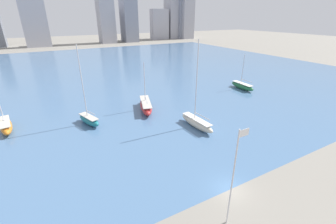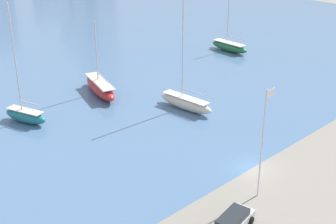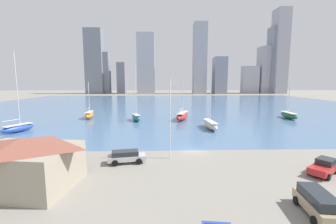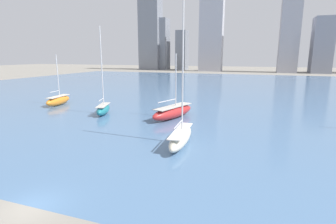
# 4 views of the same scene
# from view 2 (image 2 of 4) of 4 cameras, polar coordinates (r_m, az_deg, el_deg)

# --- Properties ---
(ground_plane) EXTENTS (500.00, 500.00, 0.00)m
(ground_plane) POSITION_cam_2_polar(r_m,az_deg,el_deg) (50.39, 10.18, -6.78)
(ground_plane) COLOR gray
(flag_pole) EXTENTS (1.24, 0.14, 10.88)m
(flag_pole) POSITION_cam_2_polar(r_m,az_deg,el_deg) (43.25, 11.48, -3.38)
(flag_pole) COLOR silver
(flag_pole) RESTS_ON ground_plane
(sailboat_teal) EXTENTS (3.75, 6.59, 15.14)m
(sailboat_teal) POSITION_cam_2_polar(r_m,az_deg,el_deg) (62.00, -16.99, -0.32)
(sailboat_teal) COLOR #1E757F
(sailboat_teal) RESTS_ON harbor_water
(sailboat_red) EXTENTS (5.43, 10.54, 10.58)m
(sailboat_red) POSITION_cam_2_polar(r_m,az_deg,el_deg) (68.93, -8.27, 3.00)
(sailboat_red) COLOR #B72828
(sailboat_red) RESTS_ON harbor_water
(sailboat_cream) EXTENTS (2.42, 8.92, 16.14)m
(sailboat_cream) POSITION_cam_2_polar(r_m,az_deg,el_deg) (63.15, 2.17, 1.21)
(sailboat_cream) COLOR beige
(sailboat_cream) RESTS_ON harbor_water
(sailboat_green) EXTENTS (2.34, 8.48, 9.75)m
(sailboat_green) POSITION_cam_2_polar(r_m,az_deg,el_deg) (89.97, 7.47, 7.93)
(sailboat_green) COLOR #236B3D
(sailboat_green) RESTS_ON harbor_water
(parked_wagon_silver) EXTENTS (5.03, 2.77, 1.61)m
(parked_wagon_silver) POSITION_cam_2_polar(r_m,az_deg,el_deg) (41.03, 7.94, -13.03)
(parked_wagon_silver) COLOR #B7B7BC
(parked_wagon_silver) RESTS_ON ground_plane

